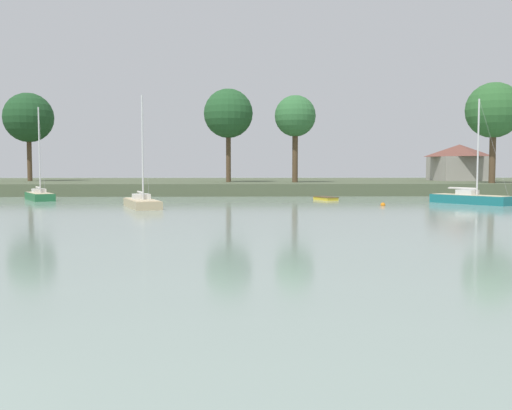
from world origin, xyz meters
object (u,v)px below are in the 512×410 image
(sailboat_sand, at_px, (142,205))
(mooring_buoy_orange, at_px, (383,205))
(sailboat_green, at_px, (40,198))
(sailboat_teal, at_px, (471,201))
(dinghy_yellow, at_px, (326,199))

(sailboat_sand, distance_m, mooring_buoy_orange, 22.06)
(sailboat_green, xyz_separation_m, mooring_buoy_orange, (35.20, -10.46, -0.14))
(sailboat_teal, xyz_separation_m, mooring_buoy_orange, (-9.28, -2.51, -0.16))
(sailboat_sand, height_order, sailboat_green, sailboat_green)
(sailboat_sand, bearing_deg, sailboat_teal, 7.68)
(dinghy_yellow, height_order, sailboat_green, sailboat_green)
(sailboat_teal, distance_m, sailboat_green, 45.18)
(sailboat_sand, distance_m, sailboat_green, 17.96)
(sailboat_teal, relative_size, dinghy_yellow, 3.02)
(mooring_buoy_orange, bearing_deg, dinghy_yellow, 112.42)
(dinghy_yellow, bearing_deg, mooring_buoy_orange, -67.58)
(dinghy_yellow, distance_m, mooring_buoy_orange, 10.24)
(dinghy_yellow, height_order, mooring_buoy_orange, dinghy_yellow)
(mooring_buoy_orange, bearing_deg, sailboat_green, 163.44)
(mooring_buoy_orange, bearing_deg, sailboat_sand, -175.57)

